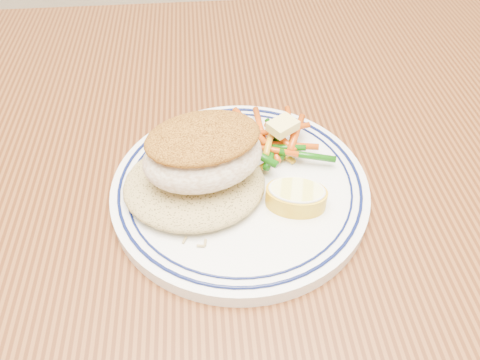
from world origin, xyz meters
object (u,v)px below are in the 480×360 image
object	(u,v)px
dining_table	(230,265)
rice_pilaf	(194,182)
fish_fillet	(203,152)
vegetable_pile	(274,142)
plate	(240,187)
lemon_wedge	(296,196)

from	to	relation	value
dining_table	rice_pilaf	world-z (taller)	rice_pilaf
dining_table	fish_fillet	distance (m)	0.16
vegetable_pile	fish_fillet	bearing A→B (deg)	-148.06
plate	fish_fillet	size ratio (longest dim) A/B	2.02
dining_table	plate	size ratio (longest dim) A/B	5.96
rice_pilaf	fish_fillet	bearing A→B (deg)	13.95
plate	dining_table	bearing A→B (deg)	-125.67
vegetable_pile	rice_pilaf	bearing A→B (deg)	-150.04
fish_fillet	plate	bearing A→B (deg)	5.34
vegetable_pile	lemon_wedge	distance (m)	0.08
vegetable_pile	dining_table	bearing A→B (deg)	-130.81
dining_table	lemon_wedge	distance (m)	0.14
vegetable_pile	plate	bearing A→B (deg)	-132.80
fish_fillet	rice_pilaf	bearing A→B (deg)	-166.05
fish_fillet	lemon_wedge	distance (m)	0.09
vegetable_pile	lemon_wedge	world-z (taller)	vegetable_pile
rice_pilaf	lemon_wedge	bearing A→B (deg)	-16.11
plate	vegetable_pile	xyz separation A→B (m)	(0.04, 0.04, 0.02)
vegetable_pile	lemon_wedge	bearing A→B (deg)	-82.49
dining_table	plate	bearing A→B (deg)	54.33
plate	fish_fillet	distance (m)	0.06
rice_pilaf	plate	bearing A→B (deg)	7.42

